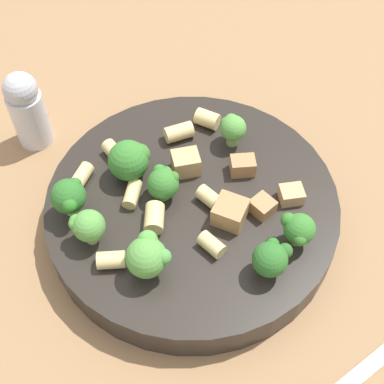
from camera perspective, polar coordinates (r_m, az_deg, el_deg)
ground_plane at (r=0.52m, az=0.00°, el=-2.97°), size 2.00×2.00×0.00m
pasta_bowl at (r=0.51m, az=0.00°, el=-1.67°), size 0.27×0.27×0.04m
broccoli_floret_0 at (r=0.48m, az=-3.07°, el=1.00°), size 0.03×0.03×0.03m
broccoli_floret_1 at (r=0.46m, az=11.28°, el=-3.92°), size 0.03×0.03×0.03m
broccoli_floret_2 at (r=0.44m, az=-4.77°, el=-6.69°), size 0.03×0.04×0.04m
broccoli_floret_3 at (r=0.50m, az=-6.64°, el=3.40°), size 0.04×0.04×0.04m
broccoli_floret_4 at (r=0.46m, az=-11.13°, el=-3.59°), size 0.03×0.03×0.04m
broccoli_floret_5 at (r=0.48m, az=-13.00°, el=-0.51°), size 0.03×0.03×0.04m
broccoli_floret_6 at (r=0.44m, az=8.71°, el=-6.80°), size 0.03×0.03×0.04m
broccoli_floret_7 at (r=0.53m, az=4.35°, el=6.85°), size 0.03×0.03×0.03m
rigatoni_0 at (r=0.55m, az=1.64°, el=7.80°), size 0.03×0.03×0.02m
rigatoni_1 at (r=0.46m, az=2.10°, el=-5.63°), size 0.02×0.02×0.01m
rigatoni_2 at (r=0.51m, az=-11.76°, el=1.56°), size 0.03×0.03×0.01m
rigatoni_3 at (r=0.49m, az=1.79°, el=-0.54°), size 0.02×0.02×0.01m
rigatoni_4 at (r=0.54m, az=-1.41°, el=6.40°), size 0.03×0.02×0.02m
rigatoni_5 at (r=0.46m, az=-8.61°, el=-7.18°), size 0.03×0.03×0.02m
rigatoni_6 at (r=0.47m, az=-3.89°, el=-2.93°), size 0.03×0.03×0.02m
rigatoni_7 at (r=0.49m, az=-6.40°, el=-0.20°), size 0.03×0.03×0.01m
rigatoni_8 at (r=0.52m, az=-8.17°, el=4.10°), size 0.02×0.03×0.01m
chicken_chunk_0 at (r=0.51m, az=5.43°, el=2.81°), size 0.03×0.03×0.02m
chicken_chunk_1 at (r=0.51m, az=-0.67°, el=3.12°), size 0.03×0.03×0.02m
chicken_chunk_2 at (r=0.50m, az=10.55°, el=-0.27°), size 0.03×0.03×0.01m
chicken_chunk_3 at (r=0.48m, az=7.53°, el=-1.54°), size 0.02×0.02×0.01m
chicken_chunk_4 at (r=0.47m, az=4.08°, el=-2.15°), size 0.04×0.04×0.02m
pepper_shaker at (r=0.58m, az=-17.19°, el=8.45°), size 0.04×0.04×0.09m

